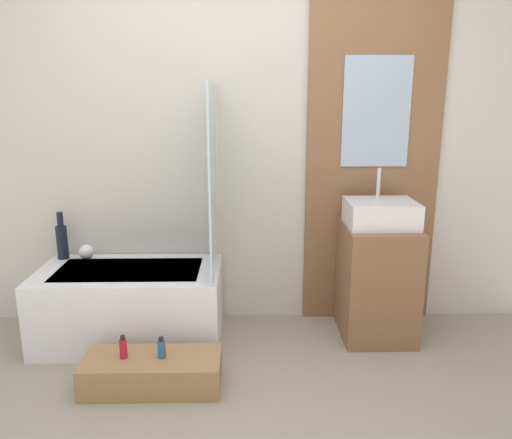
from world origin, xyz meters
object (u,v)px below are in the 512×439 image
(wooden_step_bench, at_px, (152,372))
(vase_tall_dark, at_px, (62,240))
(bathtub, at_px, (131,304))
(vase_round_light, at_px, (86,252))
(sink, at_px, (381,213))
(bottle_soap_primary, at_px, (123,348))
(bottle_soap_secondary, at_px, (161,348))

(wooden_step_bench, bearing_deg, vase_tall_dark, 132.35)
(bathtub, relative_size, vase_round_light, 11.75)
(bathtub, distance_m, vase_tall_dark, 0.67)
(sink, xyz_separation_m, bottle_soap_primary, (-1.54, -0.62, -0.60))
(bathtub, relative_size, vase_tall_dark, 3.60)
(vase_tall_dark, height_order, bottle_soap_primary, vase_tall_dark)
(sink, relative_size, bottle_soap_secondary, 3.62)
(wooden_step_bench, relative_size, bottle_soap_secondary, 6.28)
(bottle_soap_primary, distance_m, bottle_soap_secondary, 0.21)
(vase_tall_dark, bearing_deg, wooden_step_bench, -47.65)
(bathtub, bearing_deg, wooden_step_bench, -67.55)
(bathtub, bearing_deg, bottle_soap_primary, -81.54)
(wooden_step_bench, xyz_separation_m, vase_round_light, (-0.57, 0.79, 0.45))
(sink, height_order, bottle_soap_secondary, sink)
(bathtub, height_order, bottle_soap_primary, bathtub)
(wooden_step_bench, height_order, vase_tall_dark, vase_tall_dark)
(wooden_step_bench, distance_m, bottle_soap_secondary, 0.15)
(vase_tall_dark, relative_size, bottle_soap_secondary, 2.71)
(bathtub, bearing_deg, vase_tall_dark, 154.82)
(bottle_soap_primary, bearing_deg, bottle_soap_secondary, 0.00)
(sink, height_order, vase_tall_dark, sink)
(wooden_step_bench, relative_size, bottle_soap_primary, 5.68)
(bathtub, xyz_separation_m, bottle_soap_secondary, (0.29, -0.57, -0.01))
(bathtub, xyz_separation_m, vase_tall_dark, (-0.50, 0.23, 0.37))
(vase_round_light, xyz_separation_m, bottle_soap_primary, (0.42, -0.79, -0.30))
(bathtub, height_order, vase_round_light, vase_round_light)
(bathtub, bearing_deg, vase_round_light, 146.65)
(wooden_step_bench, height_order, sink, sink)
(sink, relative_size, vase_round_light, 4.37)
(bottle_soap_secondary, bearing_deg, wooden_step_bench, 180.00)
(vase_tall_dark, height_order, vase_round_light, vase_tall_dark)
(vase_tall_dark, relative_size, vase_round_light, 3.26)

